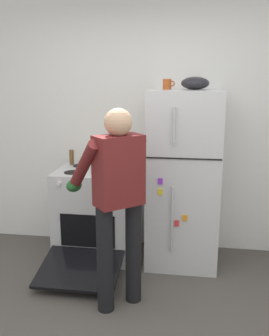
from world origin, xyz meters
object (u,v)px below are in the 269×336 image
(coffee_mug, at_px, (167,84))
(red_pot, at_px, (109,166))
(stove_range, at_px, (95,214))
(person_cook, at_px, (117,192))
(pepper_mill, at_px, (72,157))
(mixing_bowl, at_px, (195,83))
(refrigerator, at_px, (183,179))

(coffee_mug, bearing_deg, red_pot, -169.70)
(stove_range, distance_m, red_pot, 0.54)
(person_cook, bearing_deg, stove_range, 115.23)
(red_pot, height_order, coffee_mug, coffee_mug)
(pepper_mill, xyz_separation_m, mixing_bowl, (1.27, -0.20, 0.77))
(refrigerator, bearing_deg, coffee_mug, 164.16)
(stove_range, relative_size, red_pot, 3.26)
(pepper_mill, relative_size, mixing_bowl, 0.58)
(coffee_mug, bearing_deg, stove_range, -174.55)
(person_cook, height_order, mixing_bowl, mixing_bowl)
(person_cook, bearing_deg, refrigerator, 60.31)
(person_cook, distance_m, red_pot, 0.84)
(refrigerator, bearing_deg, person_cook, -119.69)
(red_pot, xyz_separation_m, coffee_mug, (0.55, 0.10, 0.78))
(coffee_mug, bearing_deg, person_cook, -108.97)
(red_pot, distance_m, coffee_mug, 0.96)
(stove_range, distance_m, coffee_mug, 1.49)
(stove_range, xyz_separation_m, mixing_bowl, (0.97, 0.02, 1.31))
(red_pot, height_order, mixing_bowl, mixing_bowl)
(refrigerator, relative_size, red_pot, 4.57)
(refrigerator, relative_size, coffee_mug, 15.18)
(stove_range, relative_size, pepper_mill, 8.11)
(coffee_mug, height_order, mixing_bowl, mixing_bowl)
(person_cook, relative_size, pepper_mill, 10.70)
(stove_range, xyz_separation_m, red_pot, (0.16, -0.03, 0.52))
(coffee_mug, distance_m, pepper_mill, 1.27)
(stove_range, height_order, mixing_bowl, mixing_bowl)
(red_pot, relative_size, mixing_bowl, 1.44)
(coffee_mug, relative_size, mixing_bowl, 0.43)
(person_cook, distance_m, pepper_mill, 1.27)
(stove_range, xyz_separation_m, person_cook, (0.40, -0.84, 0.51))
(refrigerator, distance_m, coffee_mug, 0.92)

